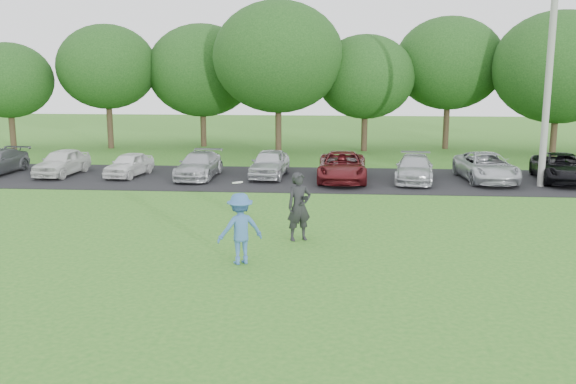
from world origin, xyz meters
name	(u,v)px	position (x,y,z in m)	size (l,w,h in m)	color
ground	(277,270)	(0.00, 0.00, 0.00)	(100.00, 100.00, 0.00)	#2A6D1F
parking_lot	(305,179)	(0.00, 13.00, 0.01)	(32.00, 6.50, 0.03)	black
utility_pole	(550,62)	(10.00, 12.01, 5.15)	(0.28, 0.28, 10.31)	gray
frisbee_player	(240,229)	(-0.99, 0.49, 0.93)	(1.38, 1.14, 2.19)	#3A66A4
camera_bystander	(299,207)	(0.37, 2.85, 1.00)	(0.87, 0.75, 2.01)	black
parked_cars	(330,166)	(1.11, 13.01, 0.63)	(30.57, 5.09, 1.26)	#505357
tree_row	(340,67)	(1.51, 22.76, 4.91)	(42.39, 9.85, 8.64)	#38281C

